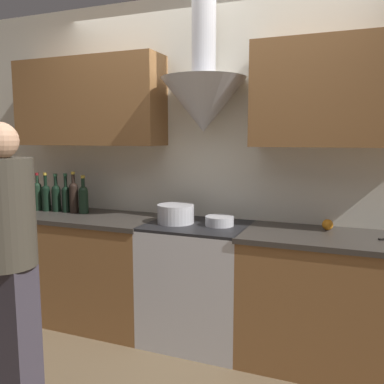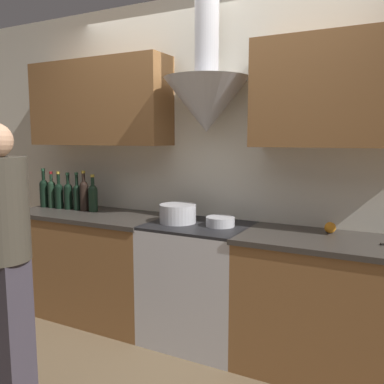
{
  "view_description": "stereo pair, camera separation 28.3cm",
  "coord_description": "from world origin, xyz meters",
  "px_view_note": "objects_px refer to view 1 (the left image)",
  "views": [
    {
      "loc": [
        1.04,
        -2.39,
        1.51
      ],
      "look_at": [
        0.0,
        0.22,
        1.14
      ],
      "focal_mm": 38.0,
      "sensor_mm": 36.0,
      "label": 1
    },
    {
      "loc": [
        1.29,
        -2.27,
        1.51
      ],
      "look_at": [
        0.0,
        0.22,
        1.14
      ],
      "focal_mm": 38.0,
      "sensor_mm": 36.0,
      "label": 2
    }
  ],
  "objects_px": {
    "wine_bottle_1": "(38,195)",
    "wine_bottle_3": "(56,196)",
    "wine_bottle_6": "(83,198)",
    "mixing_bowl": "(220,221)",
    "wine_bottle_4": "(66,197)",
    "wine_bottle_2": "(46,196)",
    "wine_bottle_0": "(29,194)",
    "stock_pot": "(176,214)",
    "orange_fruit": "(328,225)",
    "person_foreground_left": "(7,260)",
    "stove_range": "(197,282)",
    "wine_bottle_5": "(74,196)"
  },
  "relations": [
    {
      "from": "wine_bottle_4",
      "to": "orange_fruit",
      "type": "xyz_separation_m",
      "value": [
        2.1,
        0.11,
        -0.09
      ]
    },
    {
      "from": "wine_bottle_2",
      "to": "stock_pot",
      "type": "height_order",
      "value": "wine_bottle_2"
    },
    {
      "from": "wine_bottle_6",
      "to": "person_foreground_left",
      "type": "xyz_separation_m",
      "value": [
        0.43,
        -1.23,
        -0.13
      ]
    },
    {
      "from": "wine_bottle_2",
      "to": "wine_bottle_1",
      "type": "bearing_deg",
      "value": 179.13
    },
    {
      "from": "wine_bottle_2",
      "to": "mixing_bowl",
      "type": "distance_m",
      "value": 1.57
    },
    {
      "from": "wine_bottle_3",
      "to": "person_foreground_left",
      "type": "height_order",
      "value": "person_foreground_left"
    },
    {
      "from": "wine_bottle_3",
      "to": "wine_bottle_5",
      "type": "distance_m",
      "value": 0.19
    },
    {
      "from": "wine_bottle_4",
      "to": "wine_bottle_6",
      "type": "xyz_separation_m",
      "value": [
        0.17,
        0.01,
        0.0
      ]
    },
    {
      "from": "wine_bottle_2",
      "to": "wine_bottle_6",
      "type": "distance_m",
      "value": 0.37
    },
    {
      "from": "orange_fruit",
      "to": "person_foreground_left",
      "type": "xyz_separation_m",
      "value": [
        -1.51,
        -1.33,
        -0.04
      ]
    },
    {
      "from": "wine_bottle_2",
      "to": "orange_fruit",
      "type": "bearing_deg",
      "value": 3.04
    },
    {
      "from": "wine_bottle_1",
      "to": "wine_bottle_3",
      "type": "xyz_separation_m",
      "value": [
        0.19,
        0.01,
        -0.01
      ]
    },
    {
      "from": "wine_bottle_6",
      "to": "stock_pot",
      "type": "relative_size",
      "value": 1.17
    },
    {
      "from": "wine_bottle_0",
      "to": "stock_pot",
      "type": "bearing_deg",
      "value": -1.87
    },
    {
      "from": "wine_bottle_6",
      "to": "mixing_bowl",
      "type": "relative_size",
      "value": 1.55
    },
    {
      "from": "stove_range",
      "to": "wine_bottle_2",
      "type": "height_order",
      "value": "wine_bottle_2"
    },
    {
      "from": "wine_bottle_4",
      "to": "wine_bottle_2",
      "type": "bearing_deg",
      "value": -175.6
    },
    {
      "from": "stock_pot",
      "to": "mixing_bowl",
      "type": "relative_size",
      "value": 1.32
    },
    {
      "from": "wine_bottle_2",
      "to": "orange_fruit",
      "type": "height_order",
      "value": "wine_bottle_2"
    },
    {
      "from": "wine_bottle_4",
      "to": "wine_bottle_6",
      "type": "bearing_deg",
      "value": 3.18
    },
    {
      "from": "stove_range",
      "to": "wine_bottle_4",
      "type": "bearing_deg",
      "value": 177.68
    },
    {
      "from": "orange_fruit",
      "to": "person_foreground_left",
      "type": "distance_m",
      "value": 2.01
    },
    {
      "from": "wine_bottle_5",
      "to": "wine_bottle_2",
      "type": "bearing_deg",
      "value": -177.65
    },
    {
      "from": "wine_bottle_4",
      "to": "stock_pot",
      "type": "xyz_separation_m",
      "value": [
        1.04,
        -0.06,
        -0.06
      ]
    },
    {
      "from": "wine_bottle_1",
      "to": "wine_bottle_5",
      "type": "bearing_deg",
      "value": 1.57
    },
    {
      "from": "stove_range",
      "to": "mixing_bowl",
      "type": "relative_size",
      "value": 4.31
    },
    {
      "from": "stove_range",
      "to": "stock_pot",
      "type": "bearing_deg",
      "value": -175.31
    },
    {
      "from": "wine_bottle_4",
      "to": "wine_bottle_5",
      "type": "xyz_separation_m",
      "value": [
        0.08,
        -0.0,
        0.02
      ]
    },
    {
      "from": "wine_bottle_1",
      "to": "person_foreground_left",
      "type": "bearing_deg",
      "value": -53.77
    },
    {
      "from": "wine_bottle_0",
      "to": "orange_fruit",
      "type": "xyz_separation_m",
      "value": [
        2.48,
        0.12,
        -0.1
      ]
    },
    {
      "from": "wine_bottle_6",
      "to": "orange_fruit",
      "type": "relative_size",
      "value": 4.29
    },
    {
      "from": "mixing_bowl",
      "to": "person_foreground_left",
      "type": "height_order",
      "value": "person_foreground_left"
    },
    {
      "from": "stove_range",
      "to": "wine_bottle_4",
      "type": "height_order",
      "value": "wine_bottle_4"
    },
    {
      "from": "wine_bottle_5",
      "to": "stock_pot",
      "type": "bearing_deg",
      "value": -3.49
    },
    {
      "from": "wine_bottle_5",
      "to": "orange_fruit",
      "type": "height_order",
      "value": "wine_bottle_5"
    },
    {
      "from": "wine_bottle_3",
      "to": "stove_range",
      "type": "bearing_deg",
      "value": -2.09
    },
    {
      "from": "stove_range",
      "to": "person_foreground_left",
      "type": "distance_m",
      "value": 1.39
    },
    {
      "from": "stove_range",
      "to": "wine_bottle_3",
      "type": "bearing_deg",
      "value": 177.91
    },
    {
      "from": "wine_bottle_1",
      "to": "wine_bottle_6",
      "type": "xyz_separation_m",
      "value": [
        0.46,
        0.02,
        -0.01
      ]
    },
    {
      "from": "person_foreground_left",
      "to": "wine_bottle_1",
      "type": "bearing_deg",
      "value": 126.23
    },
    {
      "from": "mixing_bowl",
      "to": "wine_bottle_0",
      "type": "bearing_deg",
      "value": 179.52
    },
    {
      "from": "stove_range",
      "to": "wine_bottle_1",
      "type": "relative_size",
      "value": 2.71
    },
    {
      "from": "wine_bottle_1",
      "to": "wine_bottle_3",
      "type": "bearing_deg",
      "value": 3.99
    },
    {
      "from": "wine_bottle_5",
      "to": "person_foreground_left",
      "type": "height_order",
      "value": "person_foreground_left"
    },
    {
      "from": "stove_range",
      "to": "wine_bottle_6",
      "type": "relative_size",
      "value": 2.79
    },
    {
      "from": "wine_bottle_1",
      "to": "wine_bottle_5",
      "type": "xyz_separation_m",
      "value": [
        0.37,
        0.01,
        0.01
      ]
    },
    {
      "from": "wine_bottle_0",
      "to": "wine_bottle_3",
      "type": "relative_size",
      "value": 1.09
    },
    {
      "from": "wine_bottle_1",
      "to": "wine_bottle_3",
      "type": "relative_size",
      "value": 1.01
    },
    {
      "from": "wine_bottle_3",
      "to": "person_foreground_left",
      "type": "relative_size",
      "value": 0.2
    },
    {
      "from": "person_foreground_left",
      "to": "wine_bottle_6",
      "type": "bearing_deg",
      "value": 109.07
    }
  ]
}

